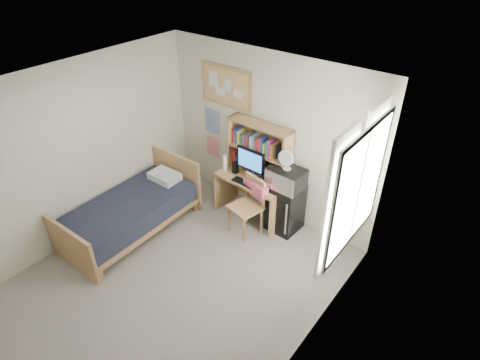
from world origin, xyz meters
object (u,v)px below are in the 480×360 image
Objects in this scene: mini_fridge at (285,207)px; monitor at (251,165)px; bulletin_board at (226,86)px; microwave at (287,178)px; desk at (252,197)px; speaker_right at (266,181)px; desk_fan at (288,161)px; bed at (131,216)px; desk_chair at (245,207)px; speaker_left at (235,168)px.

monitor reaches higher than mini_fridge.
bulletin_board is at bearing 172.13° from mini_fridge.
microwave is at bearing -90.00° from mini_fridge.
desk is 0.62m from monitor.
speaker_right is 0.32m from microwave.
mini_fridge is at bearing -10.50° from bulletin_board.
monitor is at bearing -169.20° from desk_fan.
bed is 2.51m from desk_fan.
desk_chair reaches higher than speaker_left.
desk is (0.73, -0.29, -1.57)m from bulletin_board.
microwave reaches higher than speaker_right.
speaker_left is (-0.30, -0.05, 0.45)m from desk.
desk is at bearing 90.00° from monitor.
desk is 6.20× the size of speaker_right.
desk_chair is 0.67m from speaker_left.
desk_fan is at bearing -11.35° from bulletin_board.
desk_chair is at bearing -66.55° from desk.
desk is at bearing 124.50° from desk_chair.
bulletin_board is at bearing 155.01° from desk_chair.
bulletin_board reaches higher than monitor.
bulletin_board is 0.48× the size of bed.
desk_chair is 5.02× the size of speaker_left.
bulletin_board reaches higher than microwave.
microwave is (-0.00, -0.02, 0.54)m from mini_fridge.
desk is 2.17× the size of monitor.
desk_fan reaches higher than bed.
desk is at bearing -173.08° from mini_fridge.
mini_fridge is at bearing 59.57° from desk_chair.
desk_fan is at bearing 6.53° from speaker_left.
microwave is (0.88, 0.08, 0.13)m from speaker_left.
monitor reaches higher than bed.
speaker_left is (-0.88, -0.09, 0.41)m from mini_fridge.
mini_fridge is 0.83m from monitor.
microwave is at bearing 4.01° from desk.
bed is (-1.23, -1.44, -0.08)m from desk.
microwave is 0.29m from desk_fan.
bulletin_board reaches higher than speaker_left.
speaker_right is (0.60, -0.02, -0.00)m from speaker_left.
speaker_right reaches higher than mini_fridge.
speaker_right is at bearing 0.00° from monitor.
speaker_left is at bearing -172.52° from microwave.
bed is (-1.40, -1.03, -0.19)m from desk_chair.
mini_fridge is 0.82m from desk_fan.
microwave is at bearing 58.33° from desk_chair.
microwave is at bearing 38.11° from bed.
bed is (-0.50, -1.72, -1.65)m from bulletin_board.
monitor is at bearing 47.47° from bed.
microwave is at bearing 6.53° from speaker_left.
speaker_right is (0.30, -0.07, 0.45)m from desk.
desk_chair is 1.85× the size of microwave.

